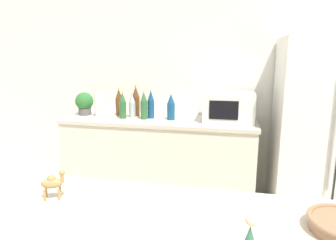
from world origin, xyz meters
The scene contains 15 objects.
wall_back centered at (0.00, 2.73, 1.27)m, with size 8.00×0.06×2.55m.
back_counter centered at (-0.47, 2.40, 0.46)m, with size 1.96×0.63×0.91m.
refrigerator centered at (1.10, 2.34, 0.85)m, with size 0.88×0.71×1.70m.
potted_plant centered at (-1.31, 2.42, 1.04)m, with size 0.19×0.19×0.25m.
paper_towel_roll centered at (-1.10, 2.37, 1.04)m, with size 0.12×0.12×0.26m.
microwave centered at (0.23, 2.42, 1.05)m, with size 0.48×0.37×0.28m.
back_bottle_0 centered at (-0.93, 2.47, 1.05)m, with size 0.08×0.08×0.29m.
back_bottle_1 centered at (-0.61, 2.35, 1.05)m, with size 0.07×0.07×0.28m.
back_bottle_2 centered at (-0.56, 2.41, 1.05)m, with size 0.07×0.07×0.29m.
back_bottle_3 centered at (-0.34, 2.37, 1.04)m, with size 0.08×0.08×0.27m.
back_bottle_4 centered at (-0.76, 2.40, 1.03)m, with size 0.07×0.07×0.26m.
back_bottle_5 centered at (-0.84, 2.34, 1.04)m, with size 0.07×0.07×0.27m.
back_bottle_6 centered at (-0.74, 2.49, 1.07)m, with size 0.08×0.08×0.33m.
camel_figurine centered at (-0.45, 0.51, 1.03)m, with size 0.10×0.07×0.13m.
wise_man_figurine_blue centered at (0.33, 0.32, 1.01)m, with size 0.05×0.05×0.12m.
Camera 1 is at (0.26, -0.51, 1.54)m, focal length 32.00 mm.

